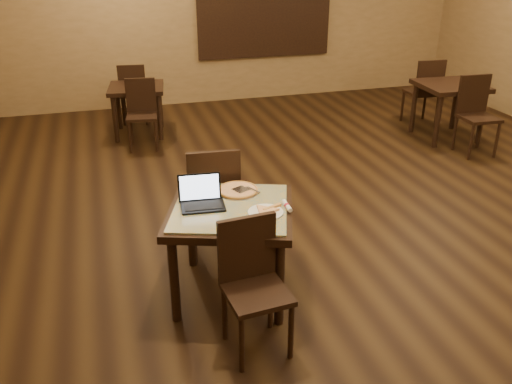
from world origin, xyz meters
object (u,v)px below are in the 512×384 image
object	(u,v)px
other_table_b	(137,94)
pizza_pan	(238,191)
chair_main_near	(252,278)
other_table_a_chair_near	(476,110)
other_table_a	(450,93)
other_table_b_chair_far	(133,90)
other_table_a_chair_far	(425,89)
chair_main_far	(213,196)
tiled_table	(231,219)
other_table_b_chair_near	(142,109)
laptop	(201,197)

from	to	relation	value
other_table_b	pizza_pan	bearing A→B (deg)	-75.56
chair_main_near	other_table_a_chair_near	distance (m)	4.78
chair_main_near	other_table_a	xyz separation A→B (m)	(3.84, 3.42, 0.12)
other_table_b_chair_far	other_table_a_chair_far	bearing A→B (deg)	170.17
other_table_a_chair_far	other_table_a_chair_near	bearing A→B (deg)	93.74
chair_main_near	chair_main_far	xyz separation A→B (m)	(0.00, 1.23, 0.05)
other_table_a	chair_main_far	bearing A→B (deg)	-147.04
other_table_a_chair_near	other_table_b_chair_far	bearing A→B (deg)	152.34
other_table_b_chair_far	tiled_table	bearing A→B (deg)	102.05
other_table_a_chair_far	other_table_b_chair_far	size ratio (longest dim) A/B	1.10
chair_main_far	other_table_a_chair_near	bearing A→B (deg)	-152.89
other_table_a	other_table_b_chair_near	size ratio (longest dim) A/B	0.96
chair_main_near	other_table_a_chair_far	size ratio (longest dim) A/B	0.93
other_table_a_chair_far	other_table_b_chair_near	world-z (taller)	other_table_a_chair_far
tiled_table	pizza_pan	world-z (taller)	pizza_pan
other_table_a_chair_near	other_table_b	xyz separation A→B (m)	(-4.18, 1.97, 0.02)
other_table_a	other_table_a_chair_far	world-z (taller)	other_table_a_chair_far
pizza_pan	other_table_b_chair_near	bearing A→B (deg)	97.44
other_table_b	other_table_b_chair_near	xyz separation A→B (m)	(0.01, -0.54, -0.07)
other_table_b	other_table_b_chair_far	world-z (taller)	other_table_b_chair_far
other_table_b_chair_near	other_table_b_chair_far	size ratio (longest dim) A/B	1.00
pizza_pan	other_table_b_chair_far	distance (m)	4.51
other_table_a_chair_near	other_table_a	bearing A→B (deg)	93.74
laptop	other_table_a_chair_far	size ratio (longest dim) A/B	0.34
other_table_b_chair_far	other_table_a	bearing A→B (deg)	163.20
laptop	tiled_table	bearing A→B (deg)	-21.62
other_table_a	other_table_b_chair_near	distance (m)	4.25
chair_main_near	pizza_pan	size ratio (longest dim) A/B	2.80
tiled_table	other_table_b	world-z (taller)	tiled_table
other_table_b	other_table_a_chair_far	bearing A→B (deg)	-2.96
chair_main_near	other_table_b_chair_far	xyz separation A→B (m)	(-0.34, 5.34, -0.01)
other_table_b_chair_near	other_table_a_chair_far	bearing A→B (deg)	4.28
chair_main_far	pizza_pan	xyz separation A→B (m)	(0.13, -0.37, 0.19)
laptop	other_table_a_chair_far	distance (m)	5.21
tiled_table	other_table_a_chair_far	distance (m)	5.12
other_table_a	other_table_b	world-z (taller)	other_table_a
tiled_table	chair_main_near	distance (m)	0.63
laptop	other_table_a_chair_near	xyz separation A→B (m)	(4.04, 2.11, -0.25)
chair_main_far	tiled_table	bearing A→B (deg)	95.14
other_table_a	other_table_b	xyz separation A→B (m)	(-4.17, 1.38, -0.06)
other_table_a_chair_far	other_table_b_chair_near	bearing A→B (deg)	-0.31
laptop	other_table_b	world-z (taller)	laptop
other_table_b_chair_far	other_table_a_chair_near	bearing A→B (deg)	156.93
chair_main_far	other_table_b	xyz separation A→B (m)	(-0.33, 3.57, 0.01)
tiled_table	chair_main_far	world-z (taller)	chair_main_far
pizza_pan	other_table_b	xyz separation A→B (m)	(-0.46, 3.95, -0.18)
other_table_b	other_table_b_chair_far	size ratio (longest dim) A/B	0.93
other_table_a	other_table_a_chair_far	size ratio (longest dim) A/B	0.87
chair_main_near	pizza_pan	world-z (taller)	chair_main_near
tiled_table	other_table_a_chair_near	xyz separation A→B (m)	(3.84, 2.21, -0.09)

